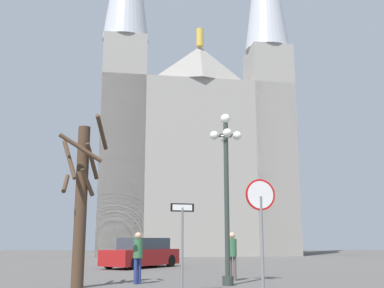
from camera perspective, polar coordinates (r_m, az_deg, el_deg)
The scene contains 8 objects.
cathedral at distance 47.53m, azimuth 0.07°, elevation 0.15°, with size 19.47×14.90×38.45m.
stop_sign at distance 11.44m, azimuth 8.42°, elevation -8.60°, with size 0.75×0.19×2.89m.
one_way_arrow_sign at distance 13.33m, azimuth -1.20°, elevation -11.15°, with size 0.67×0.16×2.45m.
street_lamp at distance 15.75m, azimuth 4.22°, elevation -4.13°, with size 1.09×1.09×5.70m.
bare_tree at distance 15.29m, azimuth -13.38°, elevation -6.34°, with size 1.46×1.28×5.34m.
parked_car_near_red at distance 25.51m, azimuth -6.16°, elevation -13.16°, with size 4.17×4.77×1.54m.
pedestrian_walking at distance 17.46m, azimuth 4.94°, elevation -12.90°, with size 0.32×0.32×1.71m.
pedestrian_standing at distance 16.20m, azimuth -6.62°, elevation -13.02°, with size 0.32×0.32×1.69m.
Camera 1 is at (-1.36, -8.77, 1.44)m, focal length 43.69 mm.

